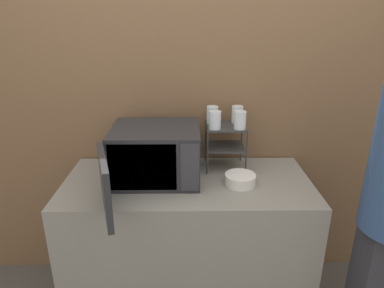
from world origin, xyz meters
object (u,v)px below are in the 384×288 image
at_px(glass_front_left, 215,120).
at_px(dish_rack, 226,138).
at_px(glass_back_left, 212,115).
at_px(bowl, 240,180).
at_px(glass_front_right, 240,120).
at_px(glass_back_right, 237,114).
at_px(microwave, 154,154).

bearing_deg(glass_front_left, dish_rack, 38.76).
bearing_deg(glass_back_left, bowl, -64.14).
relative_size(dish_rack, glass_back_left, 2.63).
xyz_separation_m(dish_rack, glass_back_left, (-0.08, 0.06, 0.13)).
relative_size(glass_front_right, glass_back_left, 1.00).
distance_m(glass_front_left, glass_back_right, 0.20).
bearing_deg(dish_rack, glass_back_left, 144.33).
bearing_deg(microwave, glass_front_left, 15.92).
height_order(microwave, glass_front_right, glass_front_right).
bearing_deg(glass_front_right, bowl, -93.33).
xyz_separation_m(glass_back_left, bowl, (0.15, -0.31, -0.31)).
distance_m(microwave, bowl, 0.53).
distance_m(glass_back_right, bowl, 0.44).
height_order(dish_rack, bowl, dish_rack).
bearing_deg(glass_front_right, glass_back_left, 143.07).
bearing_deg(glass_back_left, dish_rack, -35.67).
bearing_deg(glass_front_left, glass_front_right, -0.43).
xyz_separation_m(microwave, glass_front_right, (0.52, 0.10, 0.18)).
xyz_separation_m(glass_back_right, bowl, (-0.01, -0.31, -0.31)).
height_order(microwave, bowl, microwave).
relative_size(microwave, glass_back_left, 7.57).
xyz_separation_m(glass_back_right, glass_front_right, (0.00, -0.12, 0.00)).
bearing_deg(glass_front_right, dish_rack, 141.77).
distance_m(glass_front_right, glass_back_left, 0.20).
distance_m(microwave, glass_back_left, 0.46).
height_order(glass_front_left, glass_back_right, same).
distance_m(glass_back_right, glass_front_right, 0.12).
bearing_deg(dish_rack, glass_front_right, -38.23).
distance_m(microwave, dish_rack, 0.48).
xyz_separation_m(glass_front_left, glass_back_right, (0.15, 0.12, 0.00)).
bearing_deg(glass_back_left, microwave, -148.08).
relative_size(microwave, glass_front_right, 7.57).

